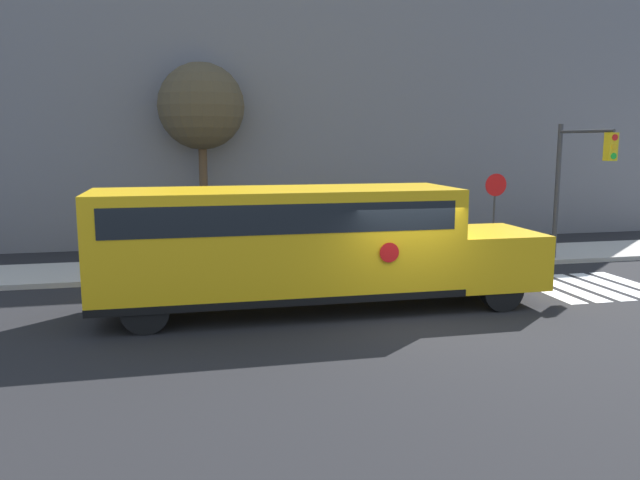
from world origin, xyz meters
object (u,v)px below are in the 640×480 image
(school_bus, at_px, (300,241))
(stop_sign, at_px, (495,203))
(tree_near_sidewalk, at_px, (201,107))
(traffic_light, at_px, (576,173))

(school_bus, relative_size, stop_sign, 3.61)
(school_bus, bearing_deg, tree_near_sidewalk, 101.94)
(traffic_light, height_order, tree_near_sidewalk, tree_near_sidewalk)
(stop_sign, distance_m, traffic_light, 2.63)
(tree_near_sidewalk, bearing_deg, school_bus, -78.06)
(school_bus, bearing_deg, stop_sign, 31.63)
(stop_sign, height_order, tree_near_sidewalk, tree_near_sidewalk)
(school_bus, relative_size, traffic_light, 2.34)
(traffic_light, relative_size, tree_near_sidewalk, 0.67)
(stop_sign, height_order, traffic_light, traffic_light)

